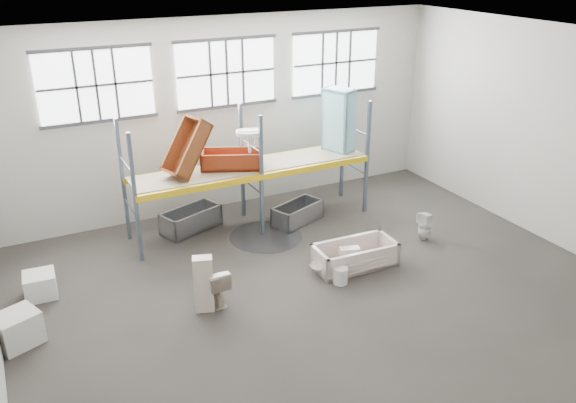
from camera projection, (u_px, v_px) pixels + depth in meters
floor at (321, 291)px, 12.24m from camera, size 12.00×10.00×0.10m
ceiling at (327, 39)px, 10.21m from camera, size 12.00×10.00×0.10m
wall_back at (227, 115)px, 15.36m from camera, size 12.00×0.10×5.00m
wall_front at (533, 311)px, 7.09m from camera, size 12.00×0.10×5.00m
wall_right at (549, 135)px, 13.73m from camera, size 0.10×10.00×5.00m
window_left at (96, 85)px, 13.51m from camera, size 2.60×0.04×1.60m
window_mid at (226, 73)px, 14.83m from camera, size 2.60×0.04×1.60m
window_right at (336, 63)px, 16.16m from camera, size 2.60×0.04×1.60m
rack_upright_la at (135, 199)px, 12.76m from camera, size 0.08×0.08×3.00m
rack_upright_lb at (123, 181)px, 13.74m from camera, size 0.08×0.08×3.00m
rack_upright_ma at (261, 177)px, 14.00m from camera, size 0.08×0.08×3.00m
rack_upright_mb at (242, 162)px, 14.98m from camera, size 0.08×0.08×3.00m
rack_upright_ra at (367, 158)px, 15.24m from camera, size 0.08×0.08×3.00m
rack_upright_rb at (343, 145)px, 16.22m from camera, size 0.08×0.08×3.00m
rack_beam_front at (261, 177)px, 14.00m from camera, size 6.00×0.10×0.14m
rack_beam_back at (242, 162)px, 14.98m from camera, size 6.00×0.10×0.14m
shelf_deck at (251, 166)px, 14.46m from camera, size 5.90×1.10×0.03m
wet_patch at (266, 236)px, 14.43m from camera, size 1.80×1.80×0.00m
bathtub_beige at (355, 255)px, 13.01m from camera, size 1.86×0.94×0.53m
cistern_spare at (349, 256)px, 12.94m from camera, size 0.47×0.32×0.41m
sink_in_tub at (319, 268)px, 12.71m from camera, size 0.41×0.41×0.14m
toilet_beige at (214, 285)px, 11.63m from camera, size 0.49×0.80×0.79m
cistern_tall at (204, 284)px, 11.31m from camera, size 0.43×0.35×1.15m
toilet_white at (425, 226)px, 14.16m from camera, size 0.41×0.41×0.72m
steel_tub_left at (191, 219)px, 14.70m from camera, size 1.63×1.17×0.54m
steel_tub_right at (297, 213)px, 15.11m from camera, size 1.49×1.09×0.50m
rust_tub_flat at (231, 159)px, 14.21m from camera, size 1.61×1.21×0.41m
rust_tub_tilted at (186, 147)px, 13.51m from camera, size 1.30×1.00×1.40m
sink_on_shelf at (250, 151)px, 13.87m from camera, size 0.73×0.63×0.56m
blue_tub_upright at (339, 121)px, 15.22m from camera, size 0.79×0.92×1.68m
bucket at (340, 275)px, 12.37m from camera, size 0.34×0.34×0.36m
carton_near at (18, 329)px, 10.43m from camera, size 0.89×0.84×0.61m
carton_far at (40, 285)px, 11.89m from camera, size 0.64×0.64×0.50m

